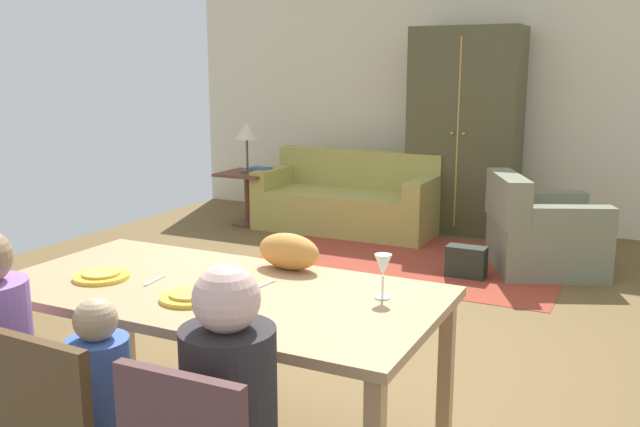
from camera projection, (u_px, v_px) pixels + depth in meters
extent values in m
cube|color=brown|center=(353.00, 316.00, 4.80)|extent=(6.85, 6.45, 0.02)
cube|color=beige|center=(475.00, 100.00, 7.40)|extent=(6.85, 0.10, 2.70)
cube|color=tan|center=(216.00, 292.00, 2.97)|extent=(1.94, 0.97, 0.04)
cube|color=tan|center=(125.00, 312.00, 3.81)|extent=(0.06, 0.06, 0.72)
cube|color=tan|center=(446.00, 375.00, 3.03)|extent=(0.06, 0.06, 0.72)
cylinder|color=yellow|center=(102.00, 276.00, 3.09)|extent=(0.25, 0.25, 0.02)
cylinder|color=gold|center=(101.00, 273.00, 3.08)|extent=(0.17, 0.17, 0.01)
cylinder|color=yellow|center=(190.00, 297.00, 2.80)|extent=(0.25, 0.25, 0.02)
cylinder|color=gold|center=(190.00, 294.00, 2.80)|extent=(0.17, 0.17, 0.01)
cylinder|color=silver|center=(382.00, 297.00, 2.82)|extent=(0.06, 0.06, 0.01)
cylinder|color=silver|center=(383.00, 286.00, 2.81)|extent=(0.01, 0.01, 0.09)
cone|color=silver|center=(383.00, 265.00, 2.79)|extent=(0.07, 0.07, 0.09)
cube|color=silver|center=(155.00, 281.00, 3.04)|extent=(0.03, 0.15, 0.01)
cube|color=silver|center=(262.00, 286.00, 2.97)|extent=(0.03, 0.17, 0.01)
cube|color=#4F361C|center=(40.00, 402.00, 2.15)|extent=(0.42, 0.06, 0.42)
cylinder|color=#3C60B3|center=(100.00, 384.00, 2.37)|extent=(0.22, 0.22, 0.33)
sphere|color=tan|center=(95.00, 320.00, 2.33)|extent=(0.15, 0.15, 0.15)
cylinder|color=#2A2629|center=(229.00, 399.00, 2.13)|extent=(0.30, 0.30, 0.46)
sphere|color=beige|center=(226.00, 299.00, 2.06)|extent=(0.21, 0.21, 0.21)
ellipsoid|color=#D48B3E|center=(289.00, 251.00, 3.22)|extent=(0.33, 0.19, 0.17)
cube|color=#9A3826|center=(414.00, 260.00, 6.17)|extent=(2.60, 1.80, 0.01)
cube|color=#A89D4C|center=(346.00, 211.00, 7.27)|extent=(1.88, 0.84, 0.42)
cube|color=#A89D4C|center=(359.00, 169.00, 7.49)|extent=(1.88, 0.20, 0.40)
cube|color=#A89D4C|center=(276.00, 177.00, 7.58)|extent=(0.18, 0.84, 0.20)
cube|color=#A89D4C|center=(424.00, 188.00, 6.84)|extent=(0.18, 0.84, 0.20)
cube|color=#72745B|center=(546.00, 246.00, 5.83)|extent=(1.11, 1.12, 0.42)
cube|color=#72745B|center=(508.00, 198.00, 5.76)|extent=(0.53, 0.86, 0.40)
cube|color=#72745B|center=(560.00, 219.00, 5.44)|extent=(0.84, 0.50, 0.20)
cube|color=#72745B|center=(537.00, 203.00, 6.10)|extent=(0.84, 0.50, 0.20)
cube|color=#4B472A|center=(465.00, 131.00, 7.12)|extent=(1.10, 0.56, 2.10)
cube|color=#B58F3F|center=(458.00, 134.00, 6.87)|extent=(0.02, 0.01, 1.89)
sphere|color=#B58F3F|center=(452.00, 133.00, 6.89)|extent=(0.04, 0.04, 0.04)
sphere|color=#B58F3F|center=(464.00, 134.00, 6.83)|extent=(0.04, 0.04, 0.04)
cube|color=brown|center=(248.00, 174.00, 7.50)|extent=(0.56, 0.56, 0.03)
cylinder|color=brown|center=(248.00, 200.00, 7.56)|extent=(0.08, 0.08, 0.55)
cylinder|color=brown|center=(249.00, 223.00, 7.61)|extent=(0.36, 0.36, 0.03)
cylinder|color=#543E42|center=(248.00, 171.00, 7.49)|extent=(0.16, 0.16, 0.02)
cylinder|color=#543E42|center=(247.00, 155.00, 7.45)|extent=(0.02, 0.02, 0.34)
cone|color=beige|center=(247.00, 131.00, 7.40)|extent=(0.26, 0.26, 0.18)
cube|color=#A22D23|center=(265.00, 172.00, 7.40)|extent=(0.22, 0.16, 0.03)
cube|color=#385985|center=(260.00, 169.00, 7.45)|extent=(0.22, 0.16, 0.03)
cube|color=#222A20|center=(466.00, 262.00, 5.65)|extent=(0.32, 0.16, 0.26)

